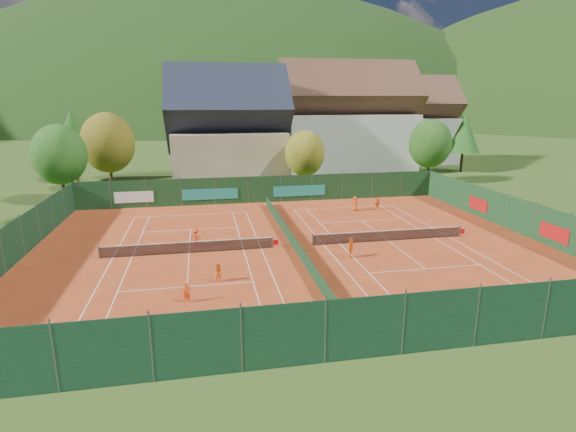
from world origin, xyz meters
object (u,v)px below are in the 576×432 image
at_px(player_left_near, 187,293).
at_px(player_right_far_a, 355,204).
at_px(hotel_block_b, 407,126).
at_px(player_left_far, 196,238).
at_px(player_right_near, 351,248).
at_px(hotel_block_a, 347,125).
at_px(ball_hopper, 528,296).
at_px(player_right_far_b, 377,204).
at_px(chalet, 228,134).
at_px(player_left_mid, 219,273).

distance_m(player_left_near, player_right_far_a, 25.22).
height_order(hotel_block_b, player_left_far, hotel_block_b).
bearing_deg(hotel_block_b, player_right_near, -119.13).
xyz_separation_m(hotel_block_a, ball_hopper, (-5.08, -48.62, -6.83)).
height_order(player_right_near, player_right_far_b, player_right_near).
height_order(chalet, ball_hopper, chalet).
bearing_deg(player_right_near, player_left_far, 94.08).
xyz_separation_m(hotel_block_a, player_right_far_a, (-7.31, -25.69, -6.62)).
bearing_deg(player_left_mid, hotel_block_a, 75.14).
relative_size(player_right_near, player_right_far_b, 1.20).
xyz_separation_m(hotel_block_b, player_right_near, (-26.33, -47.25, -5.86)).
bearing_deg(chalet, player_left_near, -97.27).
height_order(ball_hopper, player_right_far_b, player_right_far_b).
bearing_deg(chalet, hotel_block_a, 17.53).
height_order(player_right_far_a, player_right_far_b, player_right_far_a).
distance_m(ball_hopper, player_left_near, 19.27).
bearing_deg(player_right_far_b, ball_hopper, 49.19).
relative_size(player_left_near, player_right_far_b, 0.97).
bearing_deg(player_right_far_a, player_right_near, 52.91).
relative_size(hotel_block_a, player_left_far, 14.71).
relative_size(chalet, ball_hopper, 20.25).
relative_size(chalet, hotel_block_b, 0.94).
relative_size(player_right_near, player_right_far_a, 1.00).
height_order(chalet, player_right_far_a, chalet).
xyz_separation_m(player_left_mid, player_right_far_b, (17.21, 16.44, 0.01)).
xyz_separation_m(player_left_far, player_right_far_b, (18.66, 8.88, -0.10)).
bearing_deg(player_left_near, hotel_block_b, 44.59).
xyz_separation_m(ball_hopper, player_right_near, (-7.25, 9.37, 0.20)).
distance_m(hotel_block_a, ball_hopper, 49.36).
relative_size(hotel_block_a, player_right_far_b, 17.06).
bearing_deg(ball_hopper, player_right_far_b, 89.35).
height_order(hotel_block_b, player_right_near, hotel_block_b).
xyz_separation_m(ball_hopper, player_left_mid, (-16.95, 6.59, 0.07)).
height_order(ball_hopper, player_left_near, player_left_near).
relative_size(ball_hopper, player_right_far_b, 0.63).
bearing_deg(player_right_near, chalet, 38.60).
bearing_deg(player_left_near, player_right_far_a, 39.13).
xyz_separation_m(ball_hopper, player_left_far, (-18.40, 14.14, 0.18)).
bearing_deg(player_right_near, ball_hopper, -115.01).
height_order(player_left_far, player_right_far_a, player_right_far_a).
distance_m(player_left_near, player_left_far, 10.19).
height_order(chalet, player_left_mid, chalet).
relative_size(player_left_mid, player_right_far_a, 0.83).
distance_m(player_left_near, player_right_far_b, 27.00).
distance_m(player_left_mid, player_right_far_b, 23.80).
height_order(player_left_near, player_right_near, player_right_near).
distance_m(hotel_block_a, player_left_far, 42.24).
distance_m(hotel_block_b, ball_hopper, 60.05).
distance_m(player_left_near, player_left_mid, 3.25).
bearing_deg(ball_hopper, player_left_near, 168.14).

